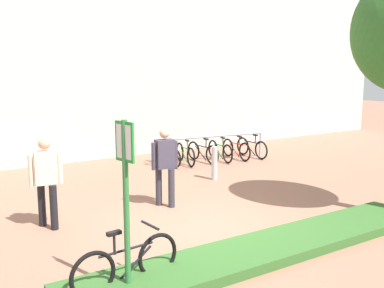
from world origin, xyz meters
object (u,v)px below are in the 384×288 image
(parking_sign_post, at_px, (126,182))
(bollard_steel, at_px, (214,163))
(bike_at_sign, at_px, (127,263))
(bike_rack_cluster, at_px, (211,151))
(person_casual_tan, at_px, (46,177))
(person_suited_navy, at_px, (165,162))

(parking_sign_post, xyz_separation_m, bollard_steel, (4.55, 4.43, -1.09))
(bike_at_sign, distance_m, bike_rack_cluster, 8.51)
(parking_sign_post, bearing_deg, bike_at_sign, 69.19)
(person_casual_tan, bearing_deg, bike_rack_cluster, 28.59)
(bike_rack_cluster, bearing_deg, bollard_steel, -122.76)
(bike_rack_cluster, bearing_deg, person_suited_navy, -136.82)
(bike_rack_cluster, bearing_deg, bike_at_sign, -132.70)
(bike_rack_cluster, distance_m, person_suited_navy, 4.89)
(bike_at_sign, bearing_deg, person_suited_navy, 52.72)
(bollard_steel, height_order, person_casual_tan, person_casual_tan)
(bike_at_sign, distance_m, person_suited_navy, 3.74)
(person_suited_navy, bearing_deg, parking_sign_post, -126.50)
(parking_sign_post, bearing_deg, bike_rack_cluster, 47.76)
(parking_sign_post, distance_m, person_suited_navy, 3.91)
(parking_sign_post, xyz_separation_m, person_suited_navy, (2.30, 3.11, -0.56))
(bike_at_sign, bearing_deg, parking_sign_post, -110.81)
(bike_rack_cluster, relative_size, person_casual_tan, 2.17)
(bike_at_sign, relative_size, bike_rack_cluster, 0.45)
(person_suited_navy, bearing_deg, bike_rack_cluster, 43.18)
(parking_sign_post, xyz_separation_m, person_casual_tan, (-0.21, 3.13, -0.56))
(bike_at_sign, height_order, bollard_steel, bollard_steel)
(parking_sign_post, bearing_deg, bollard_steel, 44.22)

